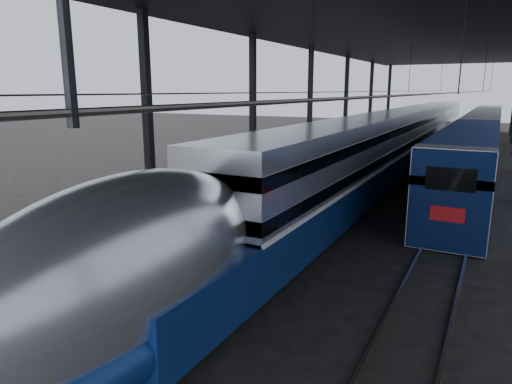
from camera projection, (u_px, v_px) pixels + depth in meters
The scene contains 7 objects.
ground at pixel (190, 269), 14.53m from camera, with size 160.00×160.00×0.00m, color black.
platform at pixel (313, 161), 33.26m from camera, with size 6.00×80.00×1.00m, color #4C4C4F.
yellow_strip at pixel (351, 157), 31.87m from camera, with size 0.30×80.00×0.01m, color gold.
rails at pixel (428, 176), 29.70m from camera, with size 6.52×80.00×0.16m.
canopy at pixel (397, 33), 28.91m from camera, with size 18.00×75.00×9.47m.
tgv_train at pixel (399, 142), 32.89m from camera, with size 2.90×65.20×4.16m.
second_train at pixel (482, 135), 38.96m from camera, with size 2.66×56.05×3.66m.
Camera 1 is at (8.25, -11.07, 5.57)m, focal length 32.00 mm.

